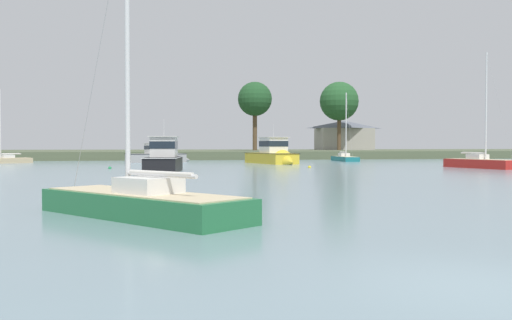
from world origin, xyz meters
name	(u,v)px	position (x,y,z in m)	size (l,w,h in m)	color
ground_plane	(469,285)	(0.00, 0.00, 0.00)	(431.97, 431.97, 0.00)	gray
far_shore_bank	(176,154)	(0.00, 102.81, 0.67)	(194.39, 46.82, 1.34)	#4C563D
sailboat_green	(141,210)	(-5.54, 10.07, 0.24)	(7.06, 8.15, 11.07)	#236B3D
cruiser_black	(165,163)	(-3.84, 42.33, 0.73)	(3.90, 10.04, 5.60)	black
cruiser_grey	(162,158)	(-3.50, 70.35, 0.58)	(9.58, 5.55, 4.73)	gray
sailboat_sand	(5,162)	(-23.74, 69.22, 0.21)	(6.49, 5.53, 10.11)	tan
cruiser_yellow	(275,158)	(10.59, 60.96, 0.75)	(5.62, 11.25, 6.28)	gold
sailboat_red	(480,166)	(28.37, 43.44, 0.26)	(3.95, 8.71, 12.43)	#B2231E
sailboat_teal	(345,159)	(23.52, 70.52, 0.23)	(2.66, 8.26, 10.59)	#196B70
mooring_buoy_green	(110,168)	(-9.11, 49.26, 0.06)	(0.33, 0.33, 0.38)	#1E8C47
mooring_buoy_yellow	(309,167)	(11.28, 47.61, 0.06)	(0.33, 0.33, 0.39)	yellow
shore_tree_left_mid	(255,100)	(15.27, 98.86, 11.33)	(6.70, 6.70, 13.46)	brown
shore_tree_right_mid	(339,101)	(34.19, 103.26, 11.57)	(8.16, 8.16, 14.37)	brown
cottage_eastern	(344,135)	(37.63, 109.65, 4.69)	(12.74, 7.50, 6.49)	#9E998E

